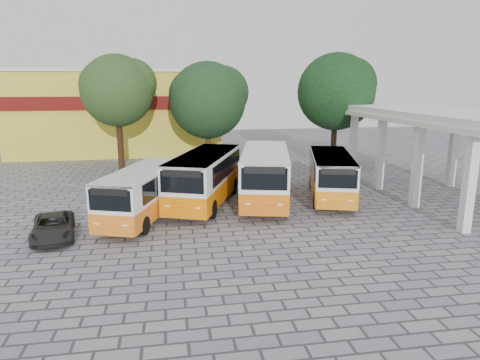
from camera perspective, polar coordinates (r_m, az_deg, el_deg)
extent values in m
plane|color=slate|center=(21.97, 6.82, -5.83)|extent=(90.00, 90.00, 0.00)
cube|color=silver|center=(22.70, 28.27, -0.15)|extent=(0.45, 0.45, 5.00)
cube|color=silver|center=(33.74, 14.87, 4.73)|extent=(0.45, 0.45, 5.00)
cube|color=silver|center=(36.23, 22.57, 4.71)|extent=(0.45, 0.45, 5.00)
cube|color=silver|center=(29.11, 25.27, 8.08)|extent=(6.60, 15.60, 0.40)
cube|color=silver|center=(29.14, 25.20, 7.40)|extent=(6.80, 15.80, 0.30)
cube|color=gold|center=(46.34, -15.82, 8.63)|extent=(20.00, 10.00, 8.00)
cube|color=#590C0A|center=(41.22, -16.69, 9.79)|extent=(20.00, 0.20, 1.20)
cube|color=silver|center=(46.26, -16.14, 13.76)|extent=(20.40, 10.40, 0.30)
cube|color=orange|center=(22.99, -12.72, -3.07)|extent=(4.48, 7.58, 0.95)
cube|color=white|center=(22.71, -12.86, -0.29)|extent=(4.48, 7.58, 1.34)
cube|color=white|center=(22.59, -12.94, 1.23)|extent=(4.52, 7.59, 0.11)
cube|color=black|center=(22.81, -15.64, -0.36)|extent=(2.05, 5.67, 0.95)
cube|color=black|center=(22.67, -10.06, -0.16)|extent=(2.05, 5.67, 0.95)
cube|color=black|center=(19.17, -13.47, -2.69)|extent=(1.86, 0.70, 0.95)
cube|color=black|center=(19.08, -13.52, -1.59)|extent=(1.65, 0.63, 0.31)
cylinder|color=black|center=(20.94, -15.71, -5.87)|extent=(0.25, 0.91, 0.91)
cylinder|color=black|center=(20.80, -10.30, -5.71)|extent=(0.25, 0.91, 0.91)
cylinder|color=black|center=(25.44, -14.60, -2.50)|extent=(0.25, 0.91, 0.91)
cylinder|color=black|center=(25.33, -10.18, -2.35)|extent=(0.25, 0.91, 0.91)
cube|color=orange|center=(25.18, -4.64, -1.14)|extent=(5.22, 8.62, 1.09)
cube|color=white|center=(24.90, -4.69, 1.77)|extent=(5.22, 8.62, 1.52)
cube|color=white|center=(24.78, -4.72, 3.35)|extent=(5.27, 8.64, 0.12)
cube|color=black|center=(24.83, -7.59, 1.70)|extent=(2.44, 6.41, 1.09)
cube|color=black|center=(25.03, -1.81, 1.90)|extent=(2.44, 6.41, 1.09)
cube|color=black|center=(20.85, -3.74, -0.34)|extent=(2.10, 0.83, 1.09)
cube|color=black|center=(20.75, -3.75, 0.83)|extent=(1.86, 0.75, 0.35)
cylinder|color=black|center=(22.64, -6.87, -3.90)|extent=(0.29, 1.03, 1.03)
cylinder|color=black|center=(22.83, -1.25, -3.66)|extent=(0.29, 1.03, 1.03)
cylinder|color=black|center=(27.83, -7.38, -0.75)|extent=(0.29, 1.03, 1.03)
cylinder|color=black|center=(27.99, -2.81, -0.58)|extent=(0.29, 1.03, 1.03)
cube|color=#DD6309|center=(25.72, 3.34, -0.75)|extent=(4.47, 8.93, 1.12)
cube|color=white|center=(25.44, 3.38, 2.21)|extent=(4.47, 8.93, 1.57)
cube|color=white|center=(25.31, 3.40, 3.82)|extent=(4.52, 8.94, 0.13)
cube|color=black|center=(25.18, 0.48, 2.16)|extent=(1.67, 6.89, 1.12)
cube|color=black|center=(25.75, 6.21, 2.32)|extent=(1.67, 6.89, 1.12)
cube|color=black|center=(21.34, 5.91, 0.15)|extent=(2.25, 0.58, 1.12)
cube|color=black|center=(21.25, 5.94, 1.33)|extent=(1.99, 0.53, 0.36)
cylinder|color=black|center=(22.96, 2.03, -3.52)|extent=(0.30, 1.07, 1.07)
cylinder|color=black|center=(23.52, 7.57, -3.23)|extent=(0.30, 1.07, 1.07)
cylinder|color=black|center=(28.27, -0.20, -0.39)|extent=(0.30, 1.07, 1.07)
cylinder|color=black|center=(28.72, 4.36, -0.22)|extent=(0.30, 1.07, 1.07)
cube|color=orange|center=(26.98, 11.96, -0.62)|extent=(4.25, 7.86, 0.99)
cube|color=white|center=(26.74, 12.08, 1.85)|extent=(4.25, 7.86, 1.38)
cube|color=white|center=(26.63, 12.15, 3.20)|extent=(4.30, 7.88, 0.11)
cube|color=black|center=(26.34, 9.75, 1.82)|extent=(1.76, 5.99, 0.99)
cube|color=black|center=(27.17, 14.34, 1.94)|extent=(1.76, 5.99, 0.99)
cube|color=black|center=(23.33, 15.44, 0.13)|extent=(1.96, 0.61, 0.99)
cube|color=black|center=(23.25, 15.50, 1.08)|extent=(1.74, 0.55, 0.32)
cylinder|color=black|center=(24.51, 11.76, -2.89)|extent=(0.26, 0.94, 0.94)
cylinder|color=black|center=(25.30, 16.07, -2.63)|extent=(0.26, 0.94, 0.94)
cylinder|color=black|center=(28.98, 8.32, -0.33)|extent=(0.26, 0.94, 0.94)
cylinder|color=black|center=(29.65, 12.07, -0.18)|extent=(0.26, 0.94, 0.94)
cylinder|color=#332011|center=(35.98, -15.67, 4.73)|extent=(0.49, 0.49, 4.46)
sphere|color=#1F3B12|center=(35.67, -16.08, 11.38)|extent=(5.65, 5.65, 5.65)
sphere|color=#1F3B12|center=(35.85, -14.25, 12.39)|extent=(3.96, 3.96, 3.96)
sphere|color=#1F3B12|center=(35.59, -17.77, 11.95)|extent=(3.67, 3.67, 3.67)
cylinder|color=#4A2E16|center=(36.86, -4.25, 5.08)|extent=(0.49, 0.49, 4.11)
sphere|color=black|center=(36.56, -4.34, 10.55)|extent=(6.42, 6.42, 6.42)
sphere|color=black|center=(36.97, -2.38, 11.60)|extent=(4.49, 4.49, 4.49)
sphere|color=black|center=(36.26, -6.13, 11.26)|extent=(4.17, 4.17, 4.17)
cylinder|color=#392518|center=(36.06, 12.37, 4.94)|extent=(0.47, 0.47, 4.48)
sphere|color=black|center=(35.75, 12.69, 11.41)|extent=(6.15, 6.15, 6.15)
sphere|color=black|center=(36.49, 14.39, 12.31)|extent=(4.31, 4.31, 4.31)
sphere|color=black|center=(35.17, 11.18, 12.21)|extent=(4.00, 4.00, 4.00)
imported|color=black|center=(21.51, -23.65, -5.75)|extent=(2.48, 4.15, 1.08)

